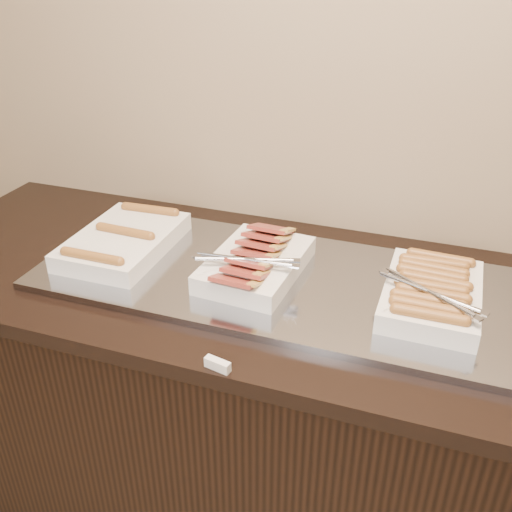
# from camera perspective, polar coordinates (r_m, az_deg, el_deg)

# --- Properties ---
(counter) EXTENTS (2.06, 0.76, 0.90)m
(counter) POSITION_cam_1_polar(r_m,az_deg,el_deg) (1.76, 0.66, -15.02)
(counter) COLOR black
(counter) RESTS_ON ground
(warming_tray) EXTENTS (1.20, 0.50, 0.02)m
(warming_tray) POSITION_cam_1_polar(r_m,az_deg,el_deg) (1.47, 1.42, -2.28)
(warming_tray) COLOR #9497A1
(warming_tray) RESTS_ON counter
(dish_left) EXTENTS (0.24, 0.36, 0.07)m
(dish_left) POSITION_cam_1_polar(r_m,az_deg,el_deg) (1.62, -13.07, 1.51)
(dish_left) COLOR silver
(dish_left) RESTS_ON warming_tray
(dish_center) EXTENTS (0.27, 0.35, 0.09)m
(dish_center) POSITION_cam_1_polar(r_m,az_deg,el_deg) (1.46, -0.09, -0.64)
(dish_center) COLOR silver
(dish_center) RESTS_ON warming_tray
(dish_right) EXTENTS (0.26, 0.33, 0.08)m
(dish_right) POSITION_cam_1_polar(r_m,az_deg,el_deg) (1.39, 17.15, -3.52)
(dish_right) COLOR silver
(dish_right) RESTS_ON warming_tray
(label_holder) EXTENTS (0.06, 0.03, 0.02)m
(label_holder) POSITION_cam_1_polar(r_m,az_deg,el_deg) (1.19, -3.87, -10.78)
(label_holder) COLOR silver
(label_holder) RESTS_ON counter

